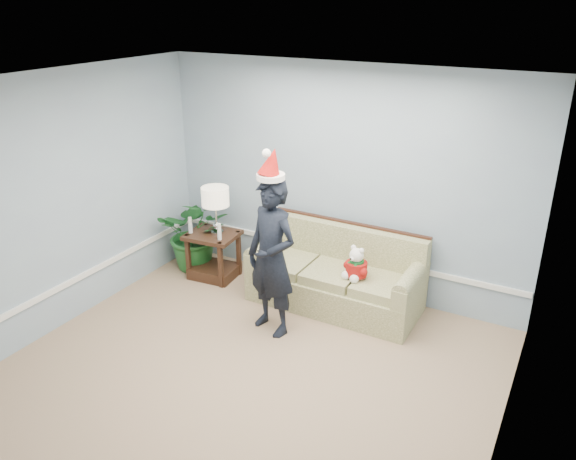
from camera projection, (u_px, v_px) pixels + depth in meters
The scene contains 10 objects.
room_shell at pixel (213, 265), 4.49m from camera, with size 4.54×5.04×2.74m.
wainscot_trim at pixel (193, 274), 6.31m from camera, with size 4.49×4.99×0.06m.
sofa at pixel (337, 278), 6.50m from camera, with size 1.95×0.84×0.91m.
side_table at pixel (214, 260), 7.15m from camera, with size 0.67×0.58×0.60m.
table_lamp at pixel (215, 199), 6.83m from camera, with size 0.34×0.34×0.60m.
candle_pair at pixel (205, 229), 6.89m from camera, with size 0.49×0.05×0.21m.
houseplant at pixel (196, 232), 7.29m from camera, with size 0.90×0.78×1.00m, color #1C5924.
man at pixel (272, 258), 5.77m from camera, with size 0.62×0.41×1.71m, color black.
santa_hat at pixel (271, 165), 5.40m from camera, with size 0.36×0.39×0.33m.
teddy_bear at pixel (356, 267), 6.10m from camera, with size 0.30×0.30×0.38m.
Camera 1 is at (2.47, -3.24, 3.35)m, focal length 35.00 mm.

